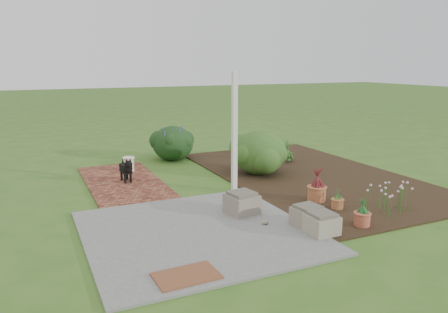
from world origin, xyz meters
name	(u,v)px	position (x,y,z in m)	size (l,w,h in m)	color
ground	(223,194)	(0.00, 0.00, 0.00)	(80.00, 80.00, 0.00)	#376520
concrete_patio	(198,232)	(-1.25, -1.75, 0.02)	(3.50, 3.50, 0.04)	slate
brick_path	(123,182)	(-1.70, 1.75, 0.02)	(1.60, 3.50, 0.04)	#5E281D
garden_bed	(309,175)	(2.50, 0.50, 0.01)	(4.00, 7.00, 0.03)	black
veranda_post	(234,133)	(0.30, 0.10, 1.25)	(0.10, 0.10, 2.50)	white
stone_trough_near	(322,224)	(0.48, -2.67, 0.19)	(0.44, 0.44, 0.29)	gray
stone_trough_mid	(308,217)	(0.48, -2.30, 0.19)	(0.44, 0.44, 0.30)	#7E6D5D
stone_trough_far	(242,204)	(-0.23, -1.29, 0.21)	(0.50, 0.50, 0.33)	#716558
coir_doormat	(187,276)	(-1.94, -3.13, 0.05)	(0.80, 0.52, 0.02)	brown
black_dog	(126,168)	(-1.65, 1.62, 0.36)	(0.21, 0.62, 0.53)	black
cream_ceramic_urn	(129,164)	(-1.38, 2.60, 0.21)	(0.26, 0.26, 0.35)	beige
evergreen_shrub	(260,151)	(1.48, 1.12, 0.57)	(1.26, 1.26, 1.07)	#1B4014
agapanthus_clump_back	(283,147)	(2.72, 2.01, 0.42)	(0.86, 0.86, 0.77)	#0D4216
agapanthus_clump_front	(258,142)	(2.52, 3.07, 0.40)	(0.83, 0.83, 0.74)	#134118
pink_flower_patch	(391,197)	(2.28, -2.31, 0.30)	(0.85, 0.85, 0.54)	#113D0F
terracotta_pot_bronze	(317,194)	(1.43, -1.25, 0.17)	(0.36, 0.36, 0.29)	#AB6239
terracotta_pot_small_left	(337,204)	(1.50, -1.79, 0.12)	(0.22, 0.22, 0.18)	#B26D3C
terracotta_pot_small_right	(362,219)	(1.31, -2.65, 0.14)	(0.26, 0.26, 0.22)	#B2553C
purple_flowering_bush	(173,142)	(0.09, 3.59, 0.49)	(1.15, 1.15, 0.97)	black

